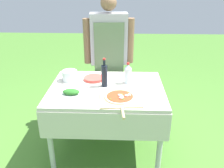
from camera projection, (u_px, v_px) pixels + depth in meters
The scene contains 9 objects.
ground_plane at pixel (107, 147), 2.77m from camera, with size 12.00×12.00×0.00m, color #477A2D.
prep_table at pixel (107, 96), 2.49m from camera, with size 1.19×0.91×0.77m.
person_cook at pixel (109, 52), 2.94m from camera, with size 0.61×0.23×1.64m.
pizza_on_peel at pixel (120, 98), 2.21m from camera, with size 0.41×0.56×0.05m.
oil_bottle at pixel (104, 75), 2.43m from camera, with size 0.06×0.06×0.31m.
water_bottle at pixel (128, 74), 2.51m from camera, with size 0.07×0.07×0.23m.
herb_container at pixel (71, 92), 2.29m from camera, with size 0.20×0.12×0.06m.
mixing_tub at pixel (70, 76), 2.59m from camera, with size 0.16×0.16×0.11m, color silver.
plate_stack at pixel (94, 78), 2.63m from camera, with size 0.22×0.22×0.03m.
Camera 1 is at (0.14, -2.21, 1.82)m, focal length 38.00 mm.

